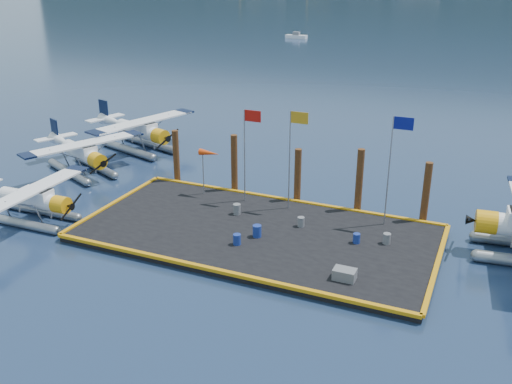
% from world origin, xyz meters
% --- Properties ---
extents(ground, '(4000.00, 4000.00, 0.00)m').
position_xyz_m(ground, '(0.00, 0.00, 0.00)').
color(ground, '#1A2D4E').
rests_on(ground, ground).
extents(dock, '(20.00, 10.00, 0.40)m').
position_xyz_m(dock, '(0.00, 0.00, 0.20)').
color(dock, black).
rests_on(dock, ground).
extents(dock_bumpers, '(20.25, 10.25, 0.18)m').
position_xyz_m(dock_bumpers, '(0.00, 0.00, 0.49)').
color(dock_bumpers, orange).
rests_on(dock_bumpers, dock).
extents(seaplane_a, '(7.68, 8.45, 3.02)m').
position_xyz_m(seaplane_a, '(-13.23, -3.47, 1.31)').
color(seaplane_a, gray).
rests_on(seaplane_a, ground).
extents(seaplane_b, '(8.56, 8.97, 3.29)m').
position_xyz_m(seaplane_b, '(-16.10, 4.63, 1.43)').
color(seaplane_b, gray).
rests_on(seaplane_b, ground).
extents(seaplane_c, '(9.36, 10.02, 3.58)m').
position_xyz_m(seaplane_c, '(-15.35, 11.06, 1.56)').
color(seaplane_c, gray).
rests_on(seaplane_c, ground).
extents(drum_0, '(0.46, 0.46, 0.65)m').
position_xyz_m(drum_0, '(-2.06, 1.66, 0.72)').
color(drum_0, slate).
rests_on(drum_0, dock).
extents(drum_1, '(0.49, 0.49, 0.69)m').
position_xyz_m(drum_1, '(0.31, -0.70, 0.74)').
color(drum_1, navy).
rests_on(drum_1, dock).
extents(drum_2, '(0.39, 0.39, 0.55)m').
position_xyz_m(drum_2, '(5.61, 0.77, 0.68)').
color(drum_2, navy).
rests_on(drum_2, dock).
extents(drum_3, '(0.43, 0.43, 0.60)m').
position_xyz_m(drum_3, '(-0.31, -2.01, 0.70)').
color(drum_3, navy).
rests_on(drum_3, dock).
extents(drum_4, '(0.42, 0.42, 0.60)m').
position_xyz_m(drum_4, '(7.14, 1.35, 0.70)').
color(drum_4, slate).
rests_on(drum_4, dock).
extents(drum_5, '(0.41, 0.41, 0.58)m').
position_xyz_m(drum_5, '(2.11, 1.56, 0.69)').
color(drum_5, slate).
rests_on(drum_5, dock).
extents(crate, '(1.09, 0.73, 0.54)m').
position_xyz_m(crate, '(6.05, -3.28, 0.67)').
color(crate, slate).
rests_on(crate, dock).
extents(flagpole_red, '(1.14, 0.08, 6.00)m').
position_xyz_m(flagpole_red, '(-2.29, 3.80, 4.40)').
color(flagpole_red, gray).
rests_on(flagpole_red, dock).
extents(flagpole_yellow, '(1.14, 0.08, 6.20)m').
position_xyz_m(flagpole_yellow, '(0.70, 3.80, 4.51)').
color(flagpole_yellow, gray).
rests_on(flagpole_yellow, dock).
extents(flagpole_blue, '(1.14, 0.08, 6.50)m').
position_xyz_m(flagpole_blue, '(6.70, 3.80, 4.69)').
color(flagpole_blue, gray).
rests_on(flagpole_blue, dock).
extents(windsock, '(1.40, 0.44, 3.12)m').
position_xyz_m(windsock, '(-5.03, 3.80, 3.23)').
color(windsock, gray).
rests_on(windsock, dock).
extents(piling_0, '(0.44, 0.44, 4.00)m').
position_xyz_m(piling_0, '(-8.50, 5.40, 2.00)').
color(piling_0, '#402112').
rests_on(piling_0, ground).
extents(piling_1, '(0.44, 0.44, 4.20)m').
position_xyz_m(piling_1, '(-4.00, 5.40, 2.10)').
color(piling_1, '#402112').
rests_on(piling_1, ground).
extents(piling_2, '(0.44, 0.44, 3.80)m').
position_xyz_m(piling_2, '(0.50, 5.40, 1.90)').
color(piling_2, '#402112').
rests_on(piling_2, ground).
extents(piling_3, '(0.44, 0.44, 4.30)m').
position_xyz_m(piling_3, '(4.50, 5.40, 2.15)').
color(piling_3, '#402112').
rests_on(piling_3, ground).
extents(piling_4, '(0.44, 0.44, 4.00)m').
position_xyz_m(piling_4, '(8.50, 5.40, 2.00)').
color(piling_4, '#402112').
rests_on(piling_4, ground).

